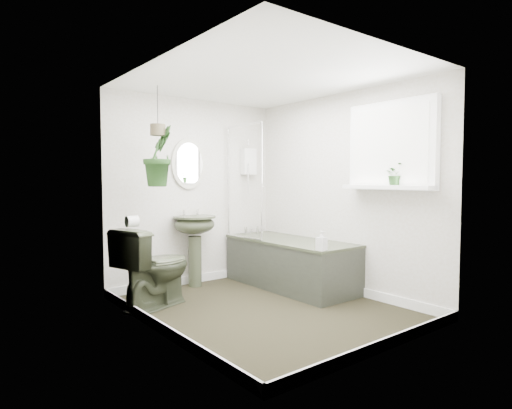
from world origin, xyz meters
TOP-DOWN VIEW (x-y plane):
  - floor at (0.00, 0.00)m, footprint 2.30×2.80m
  - ceiling at (0.00, 0.00)m, footprint 2.30×2.80m
  - wall_back at (0.00, 1.41)m, footprint 2.30×0.02m
  - wall_front at (0.00, -1.41)m, footprint 2.30×0.02m
  - wall_left at (-1.16, 0.00)m, footprint 0.02×2.80m
  - wall_right at (1.16, 0.00)m, footprint 0.02×2.80m
  - skirting at (0.00, 0.00)m, footprint 2.30×2.80m
  - bathtub at (0.80, 0.50)m, footprint 0.72×1.72m
  - bath_screen at (0.47, 0.99)m, footprint 0.04×0.72m
  - shower_box at (0.80, 1.34)m, footprint 0.20×0.10m
  - oval_mirror at (-0.10, 1.37)m, footprint 0.46×0.03m
  - wall_sconce at (-0.50, 1.36)m, footprint 0.04×0.04m
  - toilet_roll_holder at (-1.10, 0.70)m, footprint 0.11×0.11m
  - window_recess at (1.09, -0.70)m, footprint 0.08×1.00m
  - window_sill at (1.02, -0.70)m, footprint 0.18×1.00m
  - window_blinds at (1.04, -0.70)m, footprint 0.01×0.86m
  - toilet at (-0.85, 0.75)m, footprint 0.92×0.70m
  - pedestal_sink at (-0.10, 1.24)m, footprint 0.55×0.48m
  - sill_plant at (1.04, -0.78)m, footprint 0.25×0.23m
  - hanging_plant at (-0.70, 0.95)m, footprint 0.46×0.47m
  - soap_bottle at (0.51, -0.29)m, footprint 0.11×0.11m
  - hanging_pot at (-0.70, 0.95)m, footprint 0.16×0.16m

SIDE VIEW (x-z plane):
  - floor at x=0.00m, z-range -0.02..0.00m
  - skirting at x=0.00m, z-range 0.00..0.10m
  - bathtub at x=0.80m, z-range 0.00..0.58m
  - toilet at x=-0.85m, z-range 0.00..0.83m
  - pedestal_sink at x=-0.10m, z-range 0.00..0.87m
  - soap_bottle at x=0.51m, z-range 0.58..0.78m
  - toilet_roll_holder at x=-1.10m, z-range 0.84..0.96m
  - wall_back at x=0.00m, z-range 0.00..2.30m
  - wall_front at x=0.00m, z-range 0.00..2.30m
  - wall_left at x=-1.16m, z-range 0.00..2.30m
  - wall_right at x=1.16m, z-range 0.00..2.30m
  - window_sill at x=1.02m, z-range 1.21..1.25m
  - bath_screen at x=0.47m, z-range 0.58..1.98m
  - sill_plant at x=1.04m, z-range 1.25..1.47m
  - wall_sconce at x=-0.50m, z-range 1.29..1.51m
  - oval_mirror at x=-0.10m, z-range 1.19..1.81m
  - shower_box at x=0.80m, z-range 1.38..1.73m
  - hanging_plant at x=-0.70m, z-range 1.23..1.89m
  - window_recess at x=1.09m, z-range 1.20..2.10m
  - window_blinds at x=1.04m, z-range 1.27..2.03m
  - hanging_pot at x=-0.70m, z-range 1.77..1.89m
  - ceiling at x=0.00m, z-range 2.30..2.32m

